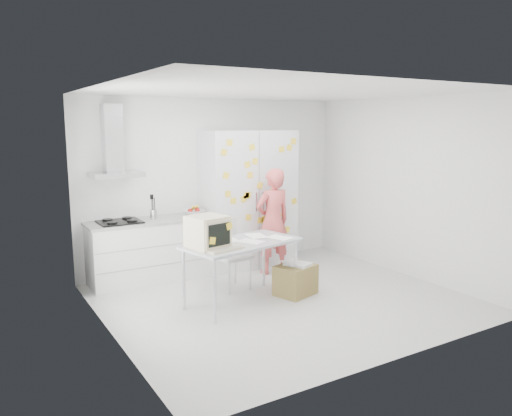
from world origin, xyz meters
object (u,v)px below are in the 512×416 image
person (273,221)px  cardboard_box (295,279)px  chair (229,250)px  desk (221,238)px

person → cardboard_box: bearing=73.1°
cardboard_box → chair: bearing=131.4°
person → desk: bearing=33.6°
cardboard_box → person: bearing=74.0°
desk → chair: size_ratio=1.67×
cardboard_box → desk: bearing=176.4°
desk → cardboard_box: 1.30m
chair → cardboard_box: (0.64, -0.72, -0.34)m
person → desk: 1.68m
desk → person: bearing=22.7°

